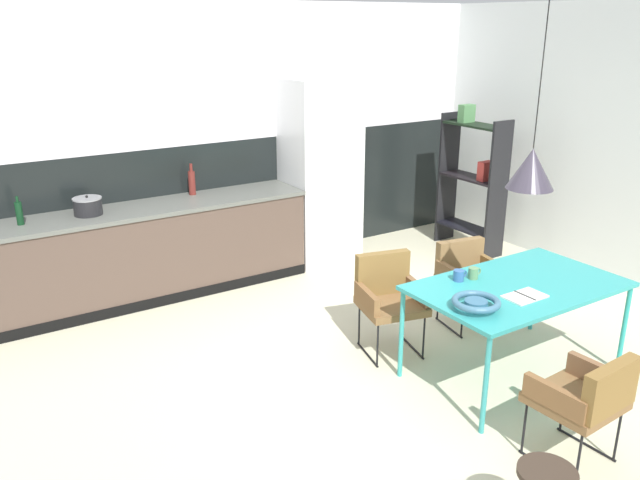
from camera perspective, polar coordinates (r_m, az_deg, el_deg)
name	(u,v)px	position (r m, az deg, el deg)	size (l,w,h in m)	color
ground_plane	(430,389)	(4.93, 9.73, -12.90)	(8.31, 8.31, 0.00)	beige
back_wall_splashback_dark	(240,202)	(7.08, -7.08, 3.33)	(6.30, 0.12, 1.39)	black
back_wall_panel_upper	(235,72)	(6.85, -7.56, 14.59)	(6.30, 0.12, 1.39)	silver
kitchen_counter	(135,254)	(6.40, -16.06, -1.24)	(3.44, 0.63, 0.91)	#4F3E35
refrigerator_column	(320,172)	(7.08, 0.04, 6.07)	(0.76, 0.60, 2.01)	silver
dining_table	(518,290)	(4.96, 17.16, -4.24)	(1.56, 0.93, 0.74)	teal
armchair_by_stool	(388,291)	(5.23, 6.06, -4.55)	(0.58, 0.57, 0.80)	brown
armchair_far_side	(588,394)	(4.20, 22.66, -12.53)	(0.51, 0.50, 0.74)	brown
armchair_head_of_table	(467,271)	(5.80, 12.92, -2.70)	(0.56, 0.55, 0.74)	brown
fruit_bowl	(476,303)	(4.43, 13.68, -5.42)	(0.33, 0.33, 0.08)	#33607F
open_book	(525,296)	(4.73, 17.71, -4.79)	(0.29, 0.19, 0.02)	white
mug_tall_blue	(474,273)	(4.95, 13.47, -2.87)	(0.12, 0.07, 0.08)	#5B8456
mug_glass_clear	(459,275)	(4.89, 12.23, -3.08)	(0.12, 0.08, 0.08)	#335B93
cooking_pot	(88,206)	(6.18, -19.92, 2.84)	(0.26, 0.26, 0.18)	black
bottle_vinegar_dark	(19,213)	(6.09, -25.14, 2.19)	(0.06, 0.06, 0.25)	#0F3319
bottle_oil_tall	(192,182)	(6.61, -11.30, 5.06)	(0.07, 0.07, 0.32)	maroon
side_stool	(547,480)	(3.58, 19.46, -19.43)	(0.30, 0.30, 0.47)	#382B21
open_shelf_unit	(472,176)	(7.64, 13.38, 5.51)	(0.30, 0.83, 1.68)	black
pendant_lamp_over_table_near	(531,169)	(4.69, 18.24, 6.04)	(0.33, 0.33, 1.26)	black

